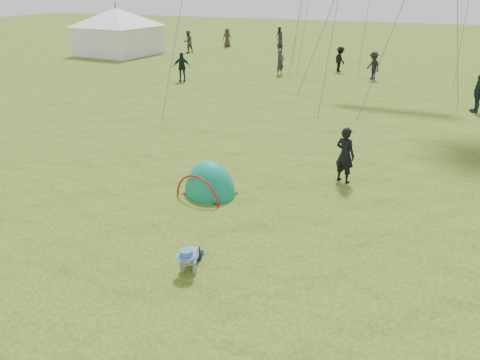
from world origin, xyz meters
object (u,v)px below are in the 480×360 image
at_px(popup_tent, 210,194).
at_px(standing_adult, 345,155).
at_px(crawling_toddler, 190,256).
at_px(event_marquee, 118,30).

distance_m(popup_tent, standing_adult, 4.03).
xyz_separation_m(crawling_toddler, standing_adult, (1.83, 5.81, 0.54)).
bearing_deg(standing_adult, event_marquee, -18.40).
height_order(crawling_toddler, standing_adult, standing_adult).
distance_m(popup_tent, event_marquee, 29.32).
height_order(popup_tent, standing_adult, standing_adult).
distance_m(crawling_toddler, event_marquee, 32.75).
bearing_deg(popup_tent, crawling_toddler, -57.68).
height_order(standing_adult, event_marquee, event_marquee).
xyz_separation_m(crawling_toddler, popup_tent, (-1.32, 3.43, -0.28)).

